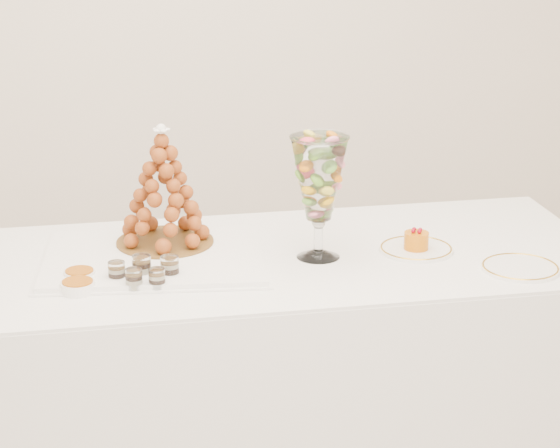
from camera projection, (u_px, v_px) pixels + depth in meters
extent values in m
cube|color=white|center=(169.00, 8.00, 4.72)|extent=(4.50, 0.04, 2.80)
cube|color=white|center=(257.00, 379.00, 3.54)|extent=(2.22, 0.92, 0.82)
cube|color=white|center=(256.00, 259.00, 3.41)|extent=(2.20, 0.92, 0.01)
cube|color=white|center=(154.00, 258.00, 3.36)|extent=(0.73, 0.58, 0.02)
cylinder|color=white|center=(318.00, 253.00, 3.41)|extent=(0.14, 0.14, 0.02)
cylinder|color=white|center=(318.00, 236.00, 3.39)|extent=(0.03, 0.03, 0.09)
sphere|color=white|center=(319.00, 222.00, 3.37)|extent=(0.04, 0.04, 0.04)
cylinder|color=white|center=(416.00, 249.00, 3.46)|extent=(0.23, 0.23, 0.01)
cylinder|color=white|center=(520.00, 268.00, 3.30)|extent=(0.24, 0.24, 0.01)
cylinder|color=white|center=(117.00, 273.00, 3.18)|extent=(0.06, 0.06, 0.07)
cylinder|color=white|center=(142.00, 268.00, 3.21)|extent=(0.07, 0.07, 0.08)
cylinder|color=white|center=(170.00, 268.00, 3.21)|extent=(0.07, 0.07, 0.07)
cylinder|color=white|center=(134.00, 280.00, 3.13)|extent=(0.06, 0.06, 0.07)
cylinder|color=white|center=(157.00, 279.00, 3.14)|extent=(0.05, 0.05, 0.06)
cylinder|color=white|center=(80.00, 276.00, 3.22)|extent=(0.09, 0.09, 0.03)
cylinder|color=white|center=(78.00, 287.00, 3.13)|extent=(0.10, 0.10, 0.03)
cylinder|color=brown|center=(165.00, 242.00, 3.47)|extent=(0.31, 0.31, 0.01)
cone|color=#8F3F16|center=(163.00, 185.00, 3.41)|extent=(0.28, 0.28, 0.37)
sphere|color=white|center=(161.00, 130.00, 3.35)|extent=(0.04, 0.04, 0.04)
cylinder|color=orange|center=(416.00, 241.00, 3.44)|extent=(0.08, 0.08, 0.05)
sphere|color=maroon|center=(420.00, 230.00, 3.43)|extent=(0.01, 0.01, 0.01)
sphere|color=maroon|center=(414.00, 229.00, 3.44)|extent=(0.01, 0.01, 0.01)
sphere|color=maroon|center=(413.00, 231.00, 3.42)|extent=(0.01, 0.01, 0.01)
sphere|color=maroon|center=(419.00, 232.00, 3.42)|extent=(0.01, 0.01, 0.01)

